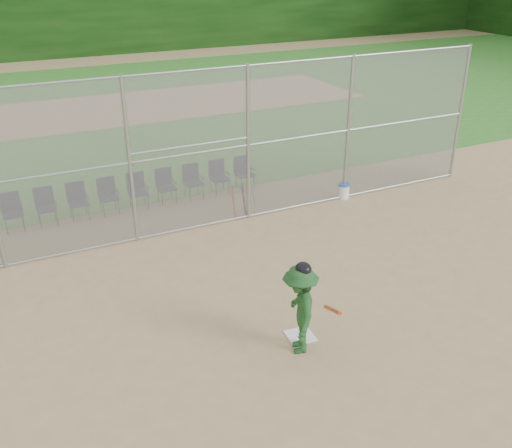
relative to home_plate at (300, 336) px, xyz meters
name	(u,v)px	position (x,y,z in m)	size (l,w,h in m)	color
ground	(315,329)	(0.35, 0.08, -0.01)	(100.00, 100.00, 0.00)	tan
grass_strip	(103,110)	(0.35, 18.08, -0.01)	(100.00, 100.00, 0.00)	#2C6D20
dirt_patch_far	(103,110)	(0.35, 18.08, 0.00)	(24.00, 24.00, 0.00)	tan
backstop_fence	(211,148)	(0.35, 5.08, 2.06)	(16.09, 0.09, 4.00)	gray
home_plate	(300,336)	(0.00, 0.00, 0.00)	(0.48, 0.48, 0.02)	white
batter_at_plate	(300,309)	(-0.21, -0.30, 0.84)	(1.03, 1.40, 1.75)	#1E4C20
water_cooler	(343,191)	(4.36, 5.10, 0.21)	(0.34, 0.34, 0.44)	white
spare_bats	(244,200)	(1.35, 5.34, 0.41)	(0.66, 0.32, 0.84)	#D84C14
chair_0	(13,213)	(-4.26, 6.96, 0.47)	(0.54, 0.52, 0.96)	#0D1433
chair_1	(46,207)	(-3.47, 6.96, 0.47)	(0.54, 0.52, 0.96)	#0D1433
chair_2	(78,202)	(-2.67, 6.96, 0.47)	(0.54, 0.52, 0.96)	#0D1433
chair_3	(109,197)	(-1.87, 6.96, 0.47)	(0.54, 0.52, 0.96)	#0D1433
chair_4	(138,192)	(-1.07, 6.96, 0.47)	(0.54, 0.52, 0.96)	#0D1433
chair_5	(166,187)	(-0.27, 6.96, 0.47)	(0.54, 0.52, 0.96)	#0D1433
chair_6	(194,182)	(0.53, 6.96, 0.47)	(0.54, 0.52, 0.96)	#0D1433
chair_7	(220,178)	(1.33, 6.96, 0.47)	(0.54, 0.52, 0.96)	#0D1433
chair_8	(245,173)	(2.13, 6.96, 0.47)	(0.54, 0.52, 0.96)	#0D1433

